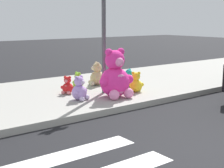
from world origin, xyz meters
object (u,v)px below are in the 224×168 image
Objects in this scene: plush_pink_large at (116,78)px; plush_lavender at (80,90)px; plush_tan at (97,76)px; plush_lime at (78,82)px; sign_pole at (104,29)px; plush_red at (67,87)px; plush_teal at (128,79)px; plush_yellow at (136,84)px.

plush_pink_large is 0.97m from plush_lavender.
plush_tan is at bearing 43.35° from plush_lavender.
plush_lime is at bearing -170.67° from plush_tan.
plush_lavender reaches higher than plush_lime.
plush_lavender is (-0.89, 0.27, -0.25)m from plush_pink_large.
plush_pink_large is at bearing -95.97° from sign_pole.
sign_pole is 6.71× the size of plush_red.
plush_pink_large is at bearing -142.90° from plush_teal.
sign_pole reaches higher than plush_tan.
plush_tan is 0.97m from plush_teal.
plush_tan reaches higher than plush_lavender.
plush_red is at bearing 150.22° from plush_yellow.
plush_yellow is at bearing -51.54° from plush_lime.
sign_pole is at bearing 84.03° from plush_pink_large.
plush_lime is at bearing 35.77° from plush_red.
plush_pink_large is 2.04× the size of plush_lavender.
plush_teal reaches higher than plush_lime.
plush_red is at bearing -144.23° from plush_lime.
plush_tan is 1.40m from plush_red.
plush_yellow is (1.71, -0.12, -0.02)m from plush_lavender.
plush_teal is at bearing 15.86° from plush_lavender.
plush_red is (-1.29, -0.52, -0.09)m from plush_tan.
plush_yellow is at bearing -77.76° from plush_tan.
plush_teal is at bearing -6.78° from plush_red.
plush_yellow is at bearing 10.45° from plush_pink_large.
plush_lavender is 1.71m from plush_yellow.
plush_lime is at bearing 128.46° from plush_yellow.
plush_yellow is (1.60, -0.92, 0.03)m from plush_red.
plush_teal is (1.11, 0.84, -0.28)m from plush_pink_large.
plush_teal is at bearing 37.10° from plush_pink_large.
plush_tan is at bearing 9.33° from plush_lime.
plush_lavender is at bearing -161.79° from sign_pole.
plush_lavender is at bearing 175.94° from plush_yellow.
plush_pink_large is 2.59× the size of plush_red.
plush_red is 0.99× the size of plush_lime.
plush_tan is (0.50, 1.59, -0.22)m from plush_pink_large.
plush_tan is at bearing 66.27° from sign_pole.
sign_pole reaches higher than plush_teal.
sign_pole is at bearing -113.73° from plush_tan.
plush_red is 0.69m from plush_lime.
plush_teal is (0.61, -0.75, -0.07)m from plush_tan.
plush_red is at bearing 173.22° from plush_teal.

